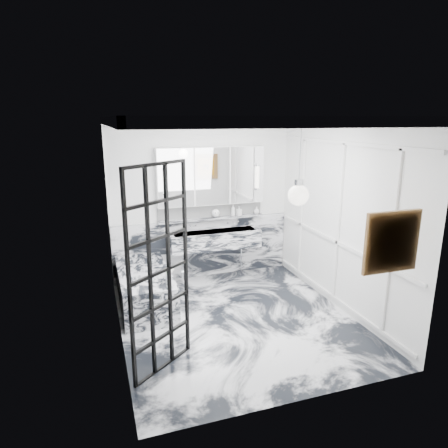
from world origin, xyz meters
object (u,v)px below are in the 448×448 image
object	(u,v)px
bathtub	(145,288)
mirror_cabinet	(211,176)
crittall_door	(160,272)
trough_sink	(215,239)

from	to	relation	value
bathtub	mirror_cabinet	bearing A→B (deg)	32.06
crittall_door	trough_sink	world-z (taller)	crittall_door
trough_sink	crittall_door	bearing A→B (deg)	-119.81
crittall_door	bathtub	world-z (taller)	crittall_door
crittall_door	trough_sink	size ratio (longest dim) A/B	1.46
trough_sink	bathtub	bearing A→B (deg)	-153.52
crittall_door	bathtub	bearing A→B (deg)	52.20
crittall_door	bathtub	size ratio (longest dim) A/B	1.42
crittall_door	mirror_cabinet	distance (m)	2.92
crittall_door	bathtub	xyz separation A→B (m)	(0.01, 1.68, -0.89)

